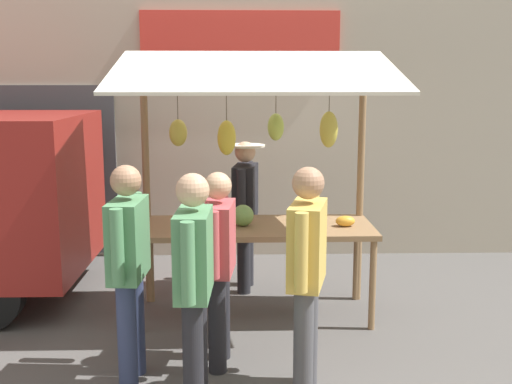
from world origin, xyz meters
TOP-DOWN VIEW (x-y plane):
  - ground_plane at (0.00, 0.00)m, footprint 40.00×40.00m
  - street_backdrop at (0.05, -2.20)m, footprint 9.00×0.30m
  - market_stall at (-0.00, -0.03)m, footprint 2.50×1.46m
  - vendor_with_sunhat at (0.08, -0.75)m, footprint 0.41×0.68m
  - shopper_in_striped_shirt at (0.95, 1.32)m, footprint 0.25×0.70m
  - shopper_with_ponytail at (0.31, 1.06)m, footprint 0.27×0.67m
  - shopper_with_shopping_bag at (-0.32, 1.52)m, footprint 0.33×0.68m
  - shopper_in_grey_tee at (0.45, 1.71)m, footprint 0.24×0.70m

SIDE VIEW (x-z plane):
  - ground_plane at x=0.00m, z-range 0.00..0.00m
  - shopper_with_ponytail at x=0.31m, z-range 0.11..1.65m
  - vendor_with_sunhat at x=0.08m, z-range 0.14..1.73m
  - shopper_in_grey_tee at x=0.45m, z-range 0.13..1.76m
  - shopper_in_striped_shirt at x=0.95m, z-range 0.13..1.76m
  - shopper_with_shopping_bag at x=-0.32m, z-range 0.13..1.77m
  - market_stall at x=0.00m, z-range 0.29..2.79m
  - street_backdrop at x=0.05m, z-range 0.00..3.40m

